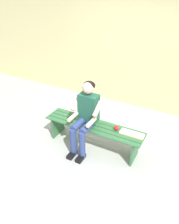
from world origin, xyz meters
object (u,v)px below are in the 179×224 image
Objects in this scene: person_seated at (85,115)px; book_open at (132,134)px; bench_near at (93,130)px; apple at (116,128)px.

book_open is at bearing -168.65° from person_seated.
book_open is (-0.70, -0.06, 0.12)m from bench_near.
bench_near is at bearing 4.69° from book_open.
book_open is (-0.28, -0.01, -0.03)m from apple.
person_seated is 0.85m from book_open.
person_seated is at bearing 16.56° from apple.
bench_near is 0.71m from book_open.
person_seated is 0.58m from apple.
apple is (-0.42, -0.05, 0.15)m from bench_near.
person_seated reaches higher than book_open.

